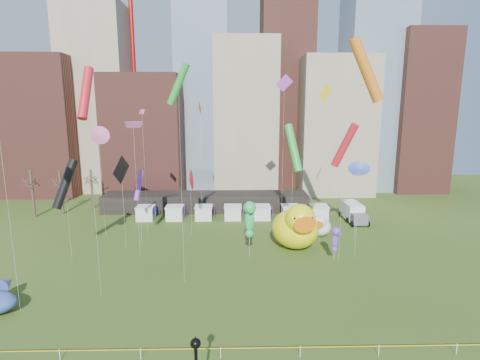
{
  "coord_description": "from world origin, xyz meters",
  "views": [
    {
      "loc": [
        0.91,
        -24.26,
        18.22
      ],
      "look_at": [
        1.64,
        8.84,
        12.0
      ],
      "focal_mm": 27.0,
      "sensor_mm": 36.0,
      "label": 1
    }
  ],
  "objects_px": {
    "box_truck": "(353,212)",
    "big_duck": "(296,227)",
    "small_duck": "(320,226)",
    "seahorse_green": "(250,217)",
    "seahorse_purple": "(335,238)"
  },
  "relations": [
    {
      "from": "big_duck",
      "to": "seahorse_purple",
      "type": "relative_size",
      "value": 1.99
    },
    {
      "from": "big_duck",
      "to": "box_truck",
      "type": "height_order",
      "value": "big_duck"
    },
    {
      "from": "seahorse_green",
      "to": "seahorse_purple",
      "type": "relative_size",
      "value": 1.65
    },
    {
      "from": "box_truck",
      "to": "seahorse_purple",
      "type": "bearing_deg",
      "value": -116.8
    },
    {
      "from": "small_duck",
      "to": "seahorse_purple",
      "type": "bearing_deg",
      "value": -73.44
    },
    {
      "from": "small_duck",
      "to": "seahorse_green",
      "type": "relative_size",
      "value": 0.67
    },
    {
      "from": "big_duck",
      "to": "small_duck",
      "type": "xyz_separation_m",
      "value": [
        4.44,
        4.85,
        -1.46
      ]
    },
    {
      "from": "box_truck",
      "to": "big_duck",
      "type": "bearing_deg",
      "value": -135.66
    },
    {
      "from": "seahorse_purple",
      "to": "big_duck",
      "type": "bearing_deg",
      "value": 110.23
    },
    {
      "from": "small_duck",
      "to": "seahorse_green",
      "type": "distance_m",
      "value": 13.96
    },
    {
      "from": "small_duck",
      "to": "seahorse_purple",
      "type": "distance_m",
      "value": 9.57
    },
    {
      "from": "seahorse_green",
      "to": "big_duck",
      "type": "bearing_deg",
      "value": 22.1
    },
    {
      "from": "big_duck",
      "to": "box_truck",
      "type": "xyz_separation_m",
      "value": [
        11.96,
        12.45,
        -1.51
      ]
    },
    {
      "from": "big_duck",
      "to": "seahorse_green",
      "type": "distance_m",
      "value": 7.5
    },
    {
      "from": "big_duck",
      "to": "small_duck",
      "type": "distance_m",
      "value": 6.74
    }
  ]
}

